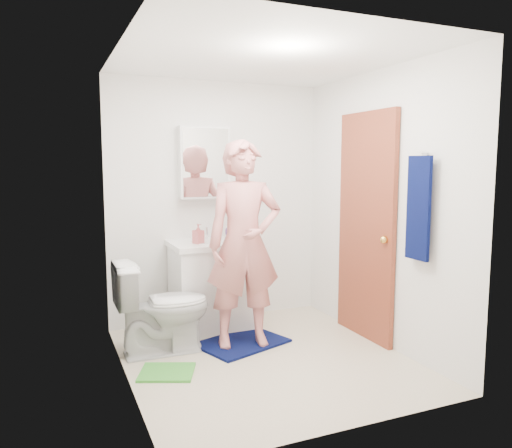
{
  "coord_description": "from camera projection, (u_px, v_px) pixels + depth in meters",
  "views": [
    {
      "loc": [
        -1.61,
        -3.58,
        1.59
      ],
      "look_at": [
        0.02,
        0.25,
        1.08
      ],
      "focal_mm": 35.0,
      "sensor_mm": 36.0,
      "label": 1
    }
  ],
  "objects": [
    {
      "name": "towel",
      "position": [
        419.0,
        208.0,
        3.82
      ],
      "size": [
        0.03,
        0.24,
        0.8
      ],
      "primitive_type": "cube",
      "color": "#060E3F",
      "rests_on": "wall_right"
    },
    {
      "name": "wall_left",
      "position": [
        122.0,
        219.0,
        3.51
      ],
      "size": [
        0.02,
        2.4,
        2.4
      ],
      "primitive_type": "cube",
      "color": "silver",
      "rests_on": "ground"
    },
    {
      "name": "toilet",
      "position": [
        162.0,
        307.0,
        4.18
      ],
      "size": [
        0.78,
        0.45,
        0.79
      ],
      "primitive_type": "imported",
      "rotation": [
        0.0,
        0.0,
        1.56
      ],
      "color": "white",
      "rests_on": "floor"
    },
    {
      "name": "toothbrush_cup",
      "position": [
        231.0,
        233.0,
        4.96
      ],
      "size": [
        0.15,
        0.15,
        0.1
      ],
      "primitive_type": "imported",
      "rotation": [
        0.0,
        0.0,
        0.16
      ],
      "color": "#69387D",
      "rests_on": "countertop"
    },
    {
      "name": "wall_right",
      "position": [
        381.0,
        208.0,
        4.38
      ],
      "size": [
        0.02,
        2.4,
        2.4
      ],
      "primitive_type": "cube",
      "color": "silver",
      "rests_on": "ground"
    },
    {
      "name": "faucet",
      "position": [
        206.0,
        233.0,
        4.92
      ],
      "size": [
        0.03,
        0.03,
        0.12
      ],
      "primitive_type": "cylinder",
      "color": "silver",
      "rests_on": "countertop"
    },
    {
      "name": "mirror_panel",
      "position": [
        206.0,
        163.0,
        4.82
      ],
      "size": [
        0.46,
        0.01,
        0.66
      ],
      "primitive_type": "cube",
      "color": "white",
      "rests_on": "wall_back"
    },
    {
      "name": "floor",
      "position": [
        265.0,
        360.0,
        4.09
      ],
      "size": [
        2.2,
        2.4,
        0.02
      ],
      "primitive_type": "cube",
      "color": "beige",
      "rests_on": "ground"
    },
    {
      "name": "wall_back",
      "position": [
        217.0,
        202.0,
        5.05
      ],
      "size": [
        2.2,
        0.02,
        2.4
      ],
      "primitive_type": "cube",
      "color": "silver",
      "rests_on": "ground"
    },
    {
      "name": "bath_mat",
      "position": [
        242.0,
        343.0,
        4.42
      ],
      "size": [
        0.87,
        0.74,
        0.02
      ],
      "primitive_type": "cube",
      "rotation": [
        0.0,
        0.0,
        0.33
      ],
      "color": "#060E3F",
      "rests_on": "floor"
    },
    {
      "name": "man",
      "position": [
        244.0,
        244.0,
        4.27
      ],
      "size": [
        0.7,
        0.51,
        1.77
      ],
      "primitive_type": "imported",
      "rotation": [
        0.0,
        0.0,
        -0.15
      ],
      "color": "#CF7974",
      "rests_on": "bath_mat"
    },
    {
      "name": "vanity_cabinet",
      "position": [
        213.0,
        287.0,
        4.82
      ],
      "size": [
        0.75,
        0.55,
        0.8
      ],
      "primitive_type": "cube",
      "color": "white",
      "rests_on": "floor"
    },
    {
      "name": "medicine_cabinet",
      "position": [
        204.0,
        163.0,
        4.88
      ],
      "size": [
        0.5,
        0.12,
        0.7
      ],
      "primitive_type": "cube",
      "color": "white",
      "rests_on": "wall_back"
    },
    {
      "name": "soap_dispenser",
      "position": [
        198.0,
        234.0,
        4.63
      ],
      "size": [
        0.11,
        0.11,
        0.18
      ],
      "primitive_type": "imported",
      "rotation": [
        0.0,
        0.0,
        0.43
      ],
      "color": "#C85D5F",
      "rests_on": "countertop"
    },
    {
      "name": "door_knob",
      "position": [
        384.0,
        240.0,
        4.22
      ],
      "size": [
        0.07,
        0.07,
        0.07
      ],
      "primitive_type": "sphere",
      "color": "gold",
      "rests_on": "door"
    },
    {
      "name": "countertop",
      "position": [
        212.0,
        244.0,
        4.77
      ],
      "size": [
        0.79,
        0.59,
        0.05
      ],
      "primitive_type": "cube",
      "color": "white",
      "rests_on": "vanity_cabinet"
    },
    {
      "name": "wall_front",
      "position": [
        352.0,
        232.0,
        2.84
      ],
      "size": [
        2.2,
        0.02,
        2.4
      ],
      "primitive_type": "cube",
      "color": "silver",
      "rests_on": "ground"
    },
    {
      "name": "ceiling",
      "position": [
        266.0,
        55.0,
        3.8
      ],
      "size": [
        2.2,
        2.4,
        0.02
      ],
      "primitive_type": "cube",
      "color": "white",
      "rests_on": "ground"
    },
    {
      "name": "sink_basin",
      "position": [
        212.0,
        243.0,
        4.77
      ],
      "size": [
        0.4,
        0.4,
        0.03
      ],
      "primitive_type": "cylinder",
      "color": "white",
      "rests_on": "countertop"
    },
    {
      "name": "towel_hook",
      "position": [
        425.0,
        153.0,
        3.78
      ],
      "size": [
        0.06,
        0.02,
        0.02
      ],
      "primitive_type": "cylinder",
      "rotation": [
        0.0,
        1.57,
        0.0
      ],
      "color": "silver",
      "rests_on": "wall_right"
    },
    {
      "name": "green_rug",
      "position": [
        167.0,
        372.0,
        3.8
      ],
      "size": [
        0.5,
        0.47,
        0.02
      ],
      "primitive_type": "cube",
      "rotation": [
        0.0,
        0.0,
        -0.39
      ],
      "color": "green",
      "rests_on": "floor"
    },
    {
      "name": "door",
      "position": [
        366.0,
        226.0,
        4.52
      ],
      "size": [
        0.05,
        0.8,
        2.05
      ],
      "primitive_type": "cube",
      "color": "#9F462C",
      "rests_on": "ground"
    }
  ]
}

